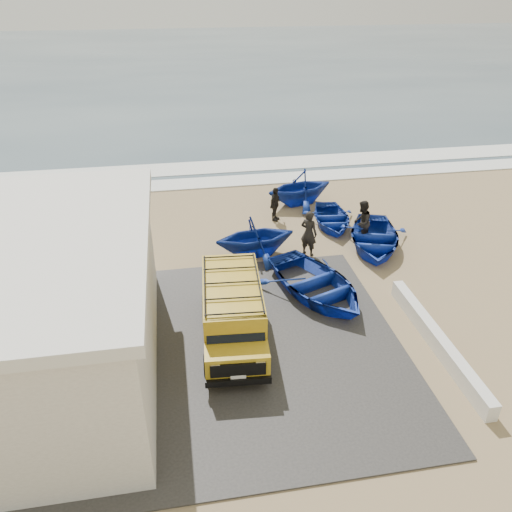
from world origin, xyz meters
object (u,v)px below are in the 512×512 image
fisherman_back (275,204)px  boat_mid_left (255,236)px  van (233,311)px  fisherman_middle (362,222)px  boat_near_right (374,238)px  fisherman_front (309,233)px  boat_mid_right (331,218)px  boat_far_left (300,187)px  boat_near_left (316,284)px  parapet (437,340)px

fisherman_back → boat_mid_left: bearing=-170.0°
van → fisherman_middle: van is taller
boat_near_right → fisherman_front: fisherman_front is taller
boat_mid_left → boat_near_right: bearing=-99.7°
boat_mid_left → fisherman_back: size_ratio=2.01×
van → fisherman_middle: 8.26m
boat_mid_right → boat_far_left: bearing=114.6°
boat_mid_right → fisherman_front: fisherman_front is taller
boat_near_right → fisherman_front: 2.92m
boat_mid_left → boat_mid_right: (3.88, 2.12, -0.50)m
boat_far_left → fisherman_back: (-1.58, -1.65, -0.09)m
boat_near_left → boat_far_left: (1.39, 8.01, 0.42)m
van → boat_mid_left: (1.58, 5.13, -0.20)m
fisherman_middle → fisherman_front: bearing=-38.7°
parapet → fisherman_middle: bearing=89.3°
boat_mid_left → fisherman_front: fisherman_front is taller
boat_near_left → boat_mid_right: 5.82m
fisherman_front → fisherman_middle: (2.47, 0.65, -0.02)m
boat_near_left → fisherman_middle: size_ratio=2.42×
van → boat_mid_right: van is taller
van → boat_far_left: size_ratio=1.39×
parapet → boat_far_left: size_ratio=1.77×
van → boat_near_left: 3.77m
boat_near_left → boat_mid_right: bearing=46.5°
fisherman_middle → fisherman_back: 4.19m
boat_near_left → boat_near_right: bearing=21.5°
boat_near_right → boat_far_left: 5.34m
boat_far_left → fisherman_back: 2.28m
parapet → boat_mid_left: 8.07m
boat_near_left → fisherman_front: fisherman_front is taller
boat_near_right → fisherman_middle: 0.84m
boat_far_left → fisherman_middle: fisherman_middle is taller
fisherman_back → boat_near_right: bearing=-97.9°
van → boat_near_left: size_ratio=1.03×
boat_far_left → parapet: bearing=-7.5°
boat_mid_right → boat_near_left: bearing=-105.8°
van → fisherman_front: 6.08m
boat_near_right → fisherman_middle: bearing=144.8°
boat_near_right → fisherman_back: bearing=155.2°
boat_near_right → fisherman_middle: (-0.40, 0.53, 0.51)m
boat_mid_right → fisherman_middle: (0.72, -1.78, 0.60)m
boat_mid_right → fisherman_middle: 2.01m
boat_near_right → boat_mid_left: boat_mid_left is taller
boat_near_left → fisherman_back: fisherman_back is taller
fisherman_front → boat_mid_right: bearing=-84.4°
van → boat_mid_left: 5.37m
boat_near_left → boat_near_right: boat_near_left is taller
fisherman_front → fisherman_back: 3.49m
boat_mid_right → fisherman_front: size_ratio=1.74×
boat_mid_left → boat_mid_right: size_ratio=0.96×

